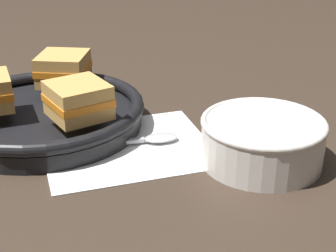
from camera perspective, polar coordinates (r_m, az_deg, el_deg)
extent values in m
plane|color=#382B21|center=(0.70, -0.09, -2.09)|extent=(4.00, 4.00, 0.00)
cube|color=white|center=(0.70, -4.57, -2.29)|extent=(0.24, 0.21, 0.00)
cylinder|color=silver|center=(0.66, 10.38, -1.71)|extent=(0.15, 0.15, 0.06)
cylinder|color=gold|center=(0.65, 10.48, -0.50)|extent=(0.13, 0.13, 0.01)
torus|color=silver|center=(0.65, 10.56, 0.38)|extent=(0.16, 0.16, 0.01)
cube|color=#B7B7BC|center=(0.69, -6.60, -1.96)|extent=(0.10, 0.03, 0.01)
ellipsoid|color=#B7B7BC|center=(0.70, -0.76, -1.30)|extent=(0.05, 0.04, 0.01)
cylinder|color=black|center=(0.77, -13.40, 0.61)|extent=(0.28, 0.28, 0.02)
torus|color=black|center=(0.76, -13.55, 2.06)|extent=(0.29, 0.29, 0.02)
cube|color=tan|center=(0.69, -9.85, 1.77)|extent=(0.08, 0.08, 0.02)
cube|color=orange|center=(0.69, -9.93, 2.84)|extent=(0.08, 0.09, 0.01)
cube|color=tan|center=(0.68, -10.02, 3.93)|extent=(0.08, 0.08, 0.02)
cube|color=tan|center=(0.82, -11.43, 5.33)|extent=(0.10, 0.10, 0.02)
cube|color=orange|center=(0.82, -11.51, 6.26)|extent=(0.10, 0.10, 0.01)
cube|color=tan|center=(0.81, -11.59, 7.20)|extent=(0.10, 0.10, 0.02)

